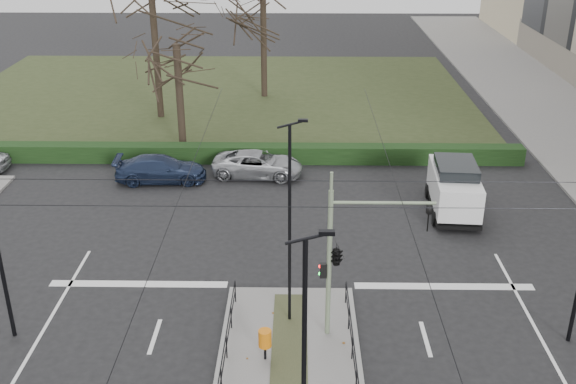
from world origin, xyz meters
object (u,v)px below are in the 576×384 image
object	(u,v)px
streetlamp_median_far	(290,224)
parked_car_third	(161,169)
streetlamp_median_near	(305,382)
litter_bin	(265,339)
white_van	(454,186)
bare_tree_near	(177,52)
traffic_light	(339,253)
parked_car_fourth	(258,164)

from	to	relation	value
streetlamp_median_far	parked_car_third	distance (m)	14.97
streetlamp_median_near	parked_car_third	bearing A→B (deg)	109.58
litter_bin	white_van	bearing A→B (deg)	53.69
litter_bin	bare_tree_near	xyz separation A→B (m)	(-5.84, 19.94, 4.90)
bare_tree_near	white_van	bearing A→B (deg)	-30.33
streetlamp_median_near	white_van	world-z (taller)	streetlamp_median_near
traffic_light	parked_car_fourth	xyz separation A→B (m)	(-3.52, 14.42, -2.62)
parked_car_third	parked_car_fourth	bearing A→B (deg)	-84.07
traffic_light	streetlamp_median_near	size ratio (longest dim) A/B	0.70
streetlamp_median_near	parked_car_fourth	xyz separation A→B (m)	(-2.33, 21.72, -3.42)
streetlamp_median_near	parked_car_fourth	world-z (taller)	streetlamp_median_near
parked_car_third	bare_tree_near	xyz separation A→B (m)	(0.39, 4.88, 5.14)
streetlamp_median_near	parked_car_fourth	distance (m)	22.11
streetlamp_median_near	bare_tree_near	xyz separation A→B (m)	(-7.05, 25.78, 1.74)
parked_car_third	parked_car_fourth	world-z (taller)	parked_car_third
streetlamp_median_far	litter_bin	bearing A→B (deg)	-109.23
streetlamp_median_far	parked_car_third	world-z (taller)	streetlamp_median_far
streetlamp_median_far	white_van	xyz separation A→B (m)	(7.70, 9.30, -2.63)
white_van	traffic_light	bearing A→B (deg)	-121.09
litter_bin	white_van	xyz separation A→B (m)	(8.49, 11.55, 0.39)
litter_bin	parked_car_fourth	distance (m)	15.91
traffic_light	bare_tree_near	xyz separation A→B (m)	(-8.24, 18.48, 2.55)
traffic_light	white_van	distance (m)	11.95
traffic_light	bare_tree_near	distance (m)	20.40
litter_bin	traffic_light	bearing A→B (deg)	31.23
parked_car_fourth	bare_tree_near	xyz separation A→B (m)	(-4.72, 4.07, 5.16)
litter_bin	white_van	size ratio (longest dim) A/B	0.22
traffic_light	parked_car_fourth	distance (m)	15.07
parked_car_fourth	streetlamp_median_near	bearing A→B (deg)	-168.50
litter_bin	parked_car_fourth	xyz separation A→B (m)	(-1.12, 15.87, -0.26)
traffic_light	parked_car_fourth	bearing A→B (deg)	103.73
traffic_light	bare_tree_near	world-z (taller)	bare_tree_near
streetlamp_median_far	white_van	size ratio (longest dim) A/B	1.51
traffic_light	parked_car_third	bearing A→B (deg)	122.39
parked_car_fourth	white_van	bearing A→B (deg)	-108.82
white_van	bare_tree_near	xyz separation A→B (m)	(-14.33, 8.39, 4.52)
litter_bin	streetlamp_median_far	bearing A→B (deg)	70.77
parked_car_fourth	bare_tree_near	world-z (taller)	bare_tree_near
streetlamp_median_near	white_van	distance (m)	19.06
litter_bin	parked_car_third	distance (m)	16.30
streetlamp_median_far	streetlamp_median_near	bearing A→B (deg)	-87.02
traffic_light	parked_car_third	xyz separation A→B (m)	(-8.63, 13.60, -2.60)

